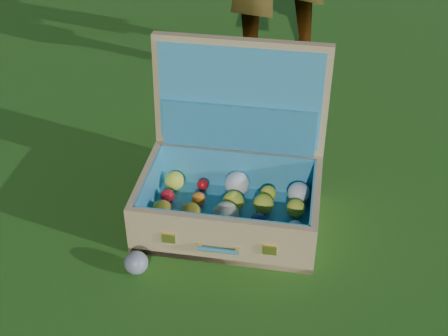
{
  "coord_description": "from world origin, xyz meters",
  "views": [
    {
      "loc": [
        -0.53,
        -1.46,
        1.3
      ],
      "look_at": [
        -0.2,
        0.07,
        0.16
      ],
      "focal_mm": 50.0,
      "sensor_mm": 36.0,
      "label": 1
    }
  ],
  "objects": [
    {
      "name": "suitcase",
      "position": [
        -0.17,
        0.06,
        0.15
      ],
      "size": [
        0.67,
        0.6,
        0.53
      ],
      "rotation": [
        0.0,
        0.0,
        -0.38
      ],
      "color": "tan",
      "rests_on": "ground"
    },
    {
      "name": "ground",
      "position": [
        0.0,
        0.0,
        0.0
      ],
      "size": [
        60.0,
        60.0,
        0.0
      ],
      "primitive_type": "plane",
      "color": "#215114",
      "rests_on": "ground"
    },
    {
      "name": "stray_ball",
      "position": [
        -0.5,
        -0.15,
        0.03
      ],
      "size": [
        0.07,
        0.07,
        0.07
      ],
      "primitive_type": "sphere",
      "color": "teal",
      "rests_on": "ground"
    }
  ]
}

